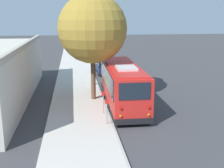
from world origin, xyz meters
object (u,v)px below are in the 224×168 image
at_px(shuttle_bus, 122,83).
at_px(sign_post_near, 107,111).
at_px(sign_post_far, 103,102).
at_px(fire_hydrant, 94,80).
at_px(parked_sedan_navy, 104,68).
at_px(parked_sedan_silver, 97,60).
at_px(street_tree, 92,24).

relative_size(shuttle_bus, sign_post_near, 6.13).
height_order(shuttle_bus, sign_post_far, shuttle_bus).
height_order(sign_post_far, fire_hydrant, sign_post_far).
bearing_deg(parked_sedan_navy, shuttle_bus, -179.98).
bearing_deg(sign_post_near, fire_hydrant, -0.18).
bearing_deg(shuttle_bus, parked_sedan_navy, 1.60).
height_order(parked_sedan_silver, fire_hydrant, parked_sedan_silver).
relative_size(shuttle_bus, street_tree, 1.08).
height_order(parked_sedan_navy, street_tree, street_tree).
bearing_deg(sign_post_near, parked_sedan_silver, -3.60).
relative_size(street_tree, sign_post_near, 5.68).
relative_size(parked_sedan_navy, street_tree, 0.46).
bearing_deg(sign_post_far, fire_hydrant, -0.22).
bearing_deg(parked_sedan_silver, shuttle_bus, -175.57).
bearing_deg(sign_post_far, sign_post_near, 180.00).
bearing_deg(parked_sedan_navy, sign_post_near, 173.95).
bearing_deg(sign_post_near, parked_sedan_navy, -5.64).
bearing_deg(fire_hydrant, shuttle_bus, -164.65).
relative_size(parked_sedan_navy, parked_sedan_silver, 0.96).
distance_m(shuttle_bus, sign_post_near, 4.68).
bearing_deg(parked_sedan_silver, street_tree, 177.53).
height_order(shuttle_bus, sign_post_near, shuttle_bus).
relative_size(parked_sedan_silver, fire_hydrant, 5.41).
xyz_separation_m(parked_sedan_navy, sign_post_far, (-14.60, 1.64, 0.35)).
distance_m(shuttle_bus, parked_sedan_silver, 19.07).
bearing_deg(fire_hydrant, sign_post_far, 179.78).
xyz_separation_m(shuttle_bus, fire_hydrant, (6.18, 1.70, -1.20)).
bearing_deg(sign_post_near, shuttle_bus, -22.00).
relative_size(parked_sedan_silver, sign_post_far, 2.80).
xyz_separation_m(street_tree, sign_post_near, (-5.74, -0.42, -5.17)).
height_order(parked_sedan_navy, fire_hydrant, parked_sedan_navy).
relative_size(parked_sedan_navy, sign_post_far, 2.69).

